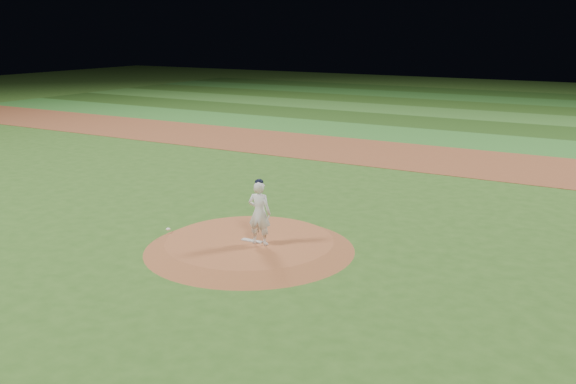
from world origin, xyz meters
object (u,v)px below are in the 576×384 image
at_px(pitcher_on_mound, 259,212).
at_px(pitching_rubber, 252,241).
at_px(pitchers_mound, 250,245).
at_px(rosin_bag, 168,229).

bearing_deg(pitcher_on_mound, pitching_rubber, 164.30).
relative_size(pitchers_mound, pitcher_on_mound, 3.20).
relative_size(pitchers_mound, pitching_rubber, 9.33).
height_order(pitching_rubber, pitcher_on_mound, pitcher_on_mound).
bearing_deg(pitchers_mound, pitching_rubber, -26.09).
bearing_deg(pitchers_mound, rosin_bag, -169.61).
relative_size(pitchers_mound, rosin_bag, 42.65).
height_order(pitchers_mound, pitcher_on_mound, pitcher_on_mound).
height_order(pitchers_mound, rosin_bag, rosin_bag).
bearing_deg(rosin_bag, pitchers_mound, 10.39).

